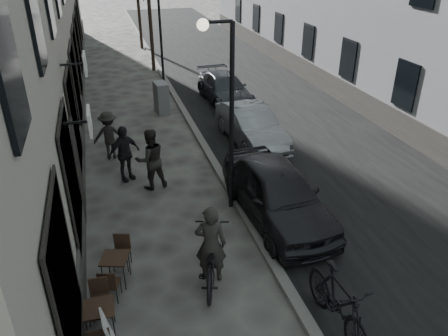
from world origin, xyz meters
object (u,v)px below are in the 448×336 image
bicycle (211,258)px  car_far (225,89)px  bistro_set_b (100,318)px  pedestrian_near (150,159)px  streetlamp_near (225,99)px  car_mid (251,126)px  car_near (277,193)px  pedestrian_mid (109,135)px  moped (338,303)px  utility_cabinet (161,98)px  pedestrian_far (124,154)px  streetlamp_far (156,21)px  bistro_set_c (116,267)px

bicycle → car_far: size_ratio=0.50×
bistro_set_b → pedestrian_near: pedestrian_near is taller
streetlamp_near → car_mid: bearing=61.8°
pedestrian_near → car_near: (2.97, -2.55, -0.17)m
streetlamp_near → pedestrian_mid: size_ratio=3.07×
pedestrian_near → car_far: size_ratio=0.44×
pedestrian_mid → moped: pedestrian_mid is taller
car_mid → car_far: 4.71m
bistro_set_b → car_mid: car_mid is taller
bicycle → moped: bearing=151.3°
utility_cabinet → pedestrian_far: (-1.97, -5.59, 0.22)m
pedestrian_mid → pedestrian_far: bearing=107.2°
pedestrian_near → pedestrian_mid: pedestrian_near is taller
bistro_set_b → pedestrian_near: size_ratio=0.73×
streetlamp_far → bistro_set_c: size_ratio=3.63×
bicycle → car_far: car_far is taller
bistro_set_c → car_mid: (5.21, 6.20, 0.26)m
moped → bistro_set_b: bearing=163.6°
car_mid → bistro_set_c: bearing=-133.6°
utility_cabinet → car_far: (3.01, 0.67, -0.04)m
streetlamp_near → bistro_set_b: (-3.47, -3.64, -2.74)m
bistro_set_b → moped: size_ratio=0.63×
streetlamp_far → moped: bearing=-87.1°
streetlamp_far → pedestrian_mid: streetlamp_far is taller
bistro_set_c → pedestrian_mid: (0.22, 6.36, 0.42)m
streetlamp_near → bistro_set_b: size_ratio=3.71×
streetlamp_far → bicycle: streetlamp_far is taller
bicycle → moped: 2.80m
moped → pedestrian_mid: bearing=110.6°
bicycle → car_near: (2.27, 1.83, 0.21)m
bistro_set_c → bistro_set_b: bearing=-87.6°
streetlamp_near → moped: bearing=-80.0°
streetlamp_near → streetlamp_far: 12.00m
streetlamp_far → pedestrian_far: (-2.51, -9.62, -2.27)m
moped → utility_cabinet: bearing=93.9°
streetlamp_far → car_near: bearing=-84.8°
moped → streetlamp_far: bearing=90.6°
streetlamp_far → bistro_set_c: streetlamp_far is taller
bistro_set_c → pedestrian_far: bearing=100.1°
streetlamp_near → car_near: streetlamp_near is taller
pedestrian_near → moped: bearing=101.5°
car_near → car_far: car_near is taller
bistro_set_b → car_near: (4.64, 2.77, 0.36)m
streetlamp_far → car_near: size_ratio=1.12×
streetlamp_near → car_mid: 5.11m
streetlamp_near → utility_cabinet: bearing=93.8°
bistro_set_c → pedestrian_mid: bearing=105.4°
pedestrian_mid → car_near: pedestrian_mid is taller
bicycle → car_near: car_near is taller
streetlamp_far → pedestrian_near: size_ratio=2.71×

